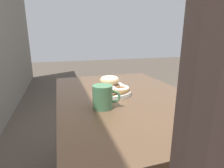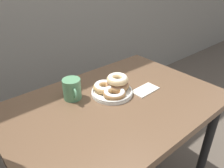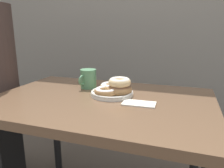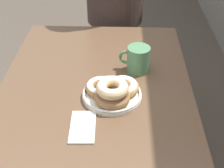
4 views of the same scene
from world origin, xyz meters
The scene contains 4 objects.
dining_table centered at (0.00, 0.10, 0.62)m, with size 1.08×0.74×0.70m.
donut_plate centered at (0.05, 0.17, 0.74)m, with size 0.24×0.24×0.09m.
coffee_mug centered at (-0.14, 0.26, 0.76)m, with size 0.09×0.13×0.11m.
napkin centered at (0.20, 0.08, 0.71)m, with size 0.15×0.09×0.01m.
Camera 2 is at (-0.60, -0.58, 1.32)m, focal length 35.00 mm.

